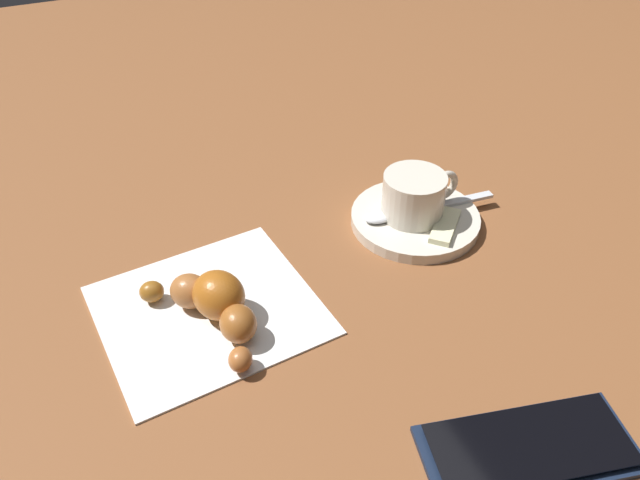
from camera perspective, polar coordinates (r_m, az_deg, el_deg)
ground_plane at (r=0.59m, az=0.91°, el=-2.36°), size 1.80×1.80×0.00m
saucer at (r=0.64m, az=8.63°, el=1.90°), size 0.13×0.13×0.01m
espresso_cup at (r=0.63m, az=8.62°, el=4.02°), size 0.08×0.06×0.05m
teaspoon at (r=0.64m, az=8.12°, el=2.61°), size 0.14×0.03×0.01m
sugar_packet at (r=0.63m, az=11.30°, el=1.27°), size 0.06×0.05×0.01m
napkin at (r=0.55m, az=-10.11°, el=-6.21°), size 0.19×0.18×0.00m
croissant at (r=0.53m, az=-9.61°, el=-5.55°), size 0.09×0.13×0.04m
cell_phone at (r=0.48m, az=18.47°, el=-17.47°), size 0.16×0.10×0.01m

